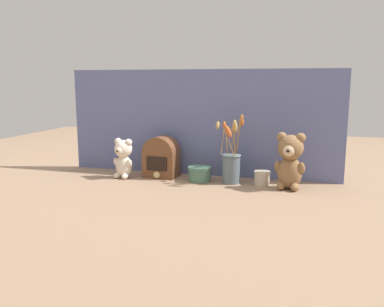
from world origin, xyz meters
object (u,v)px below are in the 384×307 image
object	(u,v)px
decorative_tin_short	(200,174)
flower_vase	(231,163)
decorative_tin_tall	(262,178)
vintage_radio	(161,158)
teddy_bear_medium	(123,157)
teddy_bear_large	(290,160)

from	to	relation	value
decorative_tin_short	flower_vase	bearing A→B (deg)	2.58
flower_vase	decorative_tin_tall	size ratio (longest dim) A/B	4.42
vintage_radio	decorative_tin_short	xyz separation A→B (m)	(0.22, -0.04, -0.06)
teddy_bear_medium	decorative_tin_short	bearing A→B (deg)	5.60
teddy_bear_large	decorative_tin_tall	size ratio (longest dim) A/B	3.46
vintage_radio	teddy_bear_medium	bearing A→B (deg)	-156.24
decorative_tin_tall	teddy_bear_large	bearing A→B (deg)	-15.60
teddy_bear_medium	decorative_tin_tall	bearing A→B (deg)	3.81
teddy_bear_medium	flower_vase	bearing A→B (deg)	4.74
flower_vase	vintage_radio	size ratio (longest dim) A/B	1.58
teddy_bear_medium	vintage_radio	bearing A→B (deg)	23.76
teddy_bear_medium	decorative_tin_short	distance (m)	0.41
decorative_tin_tall	decorative_tin_short	distance (m)	0.31
teddy_bear_large	vintage_radio	world-z (taller)	teddy_bear_large
teddy_bear_large	vintage_radio	bearing A→B (deg)	174.09
teddy_bear_large	decorative_tin_tall	world-z (taller)	teddy_bear_large
teddy_bear_medium	flower_vase	size ratio (longest dim) A/B	0.61
vintage_radio	decorative_tin_tall	size ratio (longest dim) A/B	2.80
flower_vase	vintage_radio	distance (m)	0.38
decorative_tin_short	teddy_bear_large	bearing A→B (deg)	-3.64
teddy_bear_medium	vintage_radio	world-z (taller)	vintage_radio
decorative_tin_tall	decorative_tin_short	size ratio (longest dim) A/B	0.66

